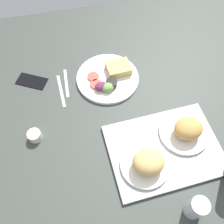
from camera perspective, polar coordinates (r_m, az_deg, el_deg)
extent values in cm
cube|color=#383D38|center=(113.34, 0.65, 0.04)|extent=(190.00, 150.00, 3.00)
cube|color=#9EA0A3|center=(104.92, 11.93, -8.35)|extent=(46.40, 34.93, 1.60)
cylinder|color=white|center=(108.49, 16.17, -4.43)|extent=(20.92, 20.92, 1.40)
ellipsoid|color=tan|center=(104.29, 17.14, -3.68)|extent=(11.63, 10.05, 7.93)
cylinder|color=white|center=(99.65, 7.55, -11.90)|extent=(19.35, 19.35, 1.40)
ellipsoid|color=#DBB266|center=(94.93, 8.38, -11.34)|extent=(12.31, 10.63, 8.39)
cylinder|color=white|center=(121.50, -1.02, 7.78)|extent=(30.05, 30.05, 1.60)
cube|color=tan|center=(122.88, 1.48, 9.66)|extent=(11.98, 10.22, 1.40)
cube|color=#B2C66B|center=(121.97, 1.49, 10.02)|extent=(11.46, 9.57, 1.00)
cube|color=#DBB266|center=(121.06, 1.50, 10.39)|extent=(11.51, 9.63, 1.40)
cylinder|color=#D14738|center=(120.87, -4.35, 8.10)|extent=(5.60, 5.60, 0.80)
cylinder|color=#D14738|center=(117.95, -3.71, 6.37)|extent=(5.60, 5.60, 0.80)
cylinder|color=black|center=(116.62, -0.13, 6.57)|extent=(5.20, 5.20, 3.00)
cylinder|color=#EFEACC|center=(115.74, -0.13, 6.90)|extent=(4.26, 4.26, 0.60)
ellipsoid|color=#729E4C|center=(114.96, -1.01, 5.71)|extent=(6.00, 4.80, 3.60)
ellipsoid|color=#6B2D47|center=(115.39, -2.46, 5.93)|extent=(6.00, 4.80, 3.60)
cylinder|color=silver|center=(96.00, 18.78, -20.16)|extent=(6.35, 6.35, 11.31)
cylinder|color=silver|center=(108.71, -17.33, -5.21)|extent=(5.60, 5.60, 4.00)
cube|color=#B7B7BC|center=(122.42, -10.47, 6.59)|extent=(2.03, 17.04, 0.50)
cube|color=#B7B7BC|center=(120.14, -11.63, 4.83)|extent=(2.39, 19.05, 0.50)
cube|color=black|center=(127.07, -17.98, 6.81)|extent=(16.09, 13.20, 0.80)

